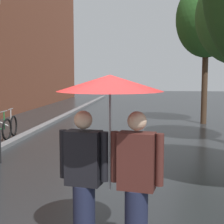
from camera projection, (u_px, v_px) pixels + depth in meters
The scene contains 3 objects.
kerb_strip at pixel (46, 125), 13.62m from camera, with size 0.30×36.00×0.12m, color slate.
street_tree_2 at pixel (207, 19), 13.88m from camera, with size 2.52×2.52×5.98m.
couple_under_umbrella at pixel (110, 135), 3.72m from camera, with size 1.19×1.18×2.10m.
Camera 1 is at (0.91, -3.11, 2.10)m, focal length 53.81 mm.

